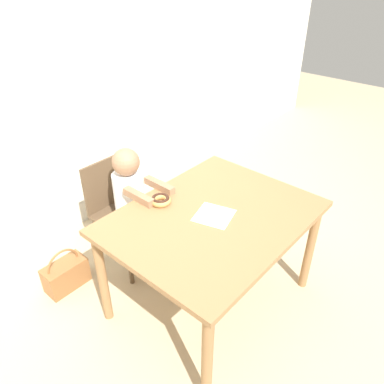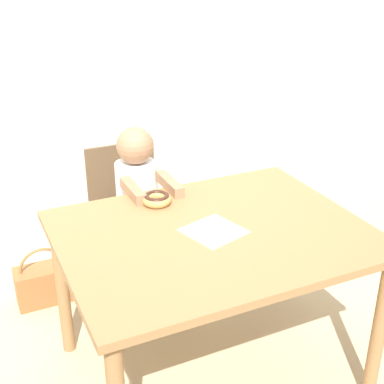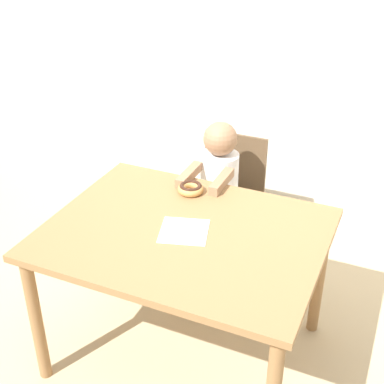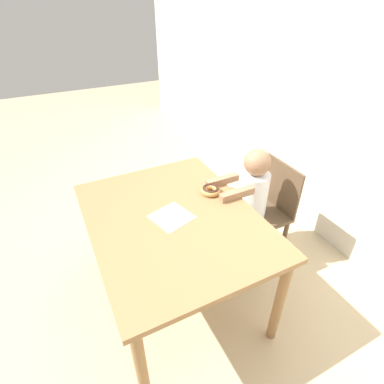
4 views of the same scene
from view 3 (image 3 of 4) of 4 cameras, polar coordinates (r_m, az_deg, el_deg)
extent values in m
plane|color=tan|center=(2.93, -0.68, -16.46)|extent=(12.00, 12.00, 0.00)
cube|color=silver|center=(3.55, 9.56, 15.15)|extent=(8.00, 0.05, 2.50)
cube|color=olive|center=(2.46, -0.78, -4.47)|extent=(1.26, 0.98, 0.03)
cylinder|color=olive|center=(2.66, -16.29, -12.97)|extent=(0.06, 0.06, 0.72)
cylinder|color=olive|center=(3.21, -6.83, -3.78)|extent=(0.06, 0.06, 0.72)
cylinder|color=olive|center=(2.89, 13.41, -8.74)|extent=(0.06, 0.06, 0.72)
cube|color=brown|center=(3.22, 3.17, -1.84)|extent=(0.39, 0.45, 0.03)
cube|color=brown|center=(3.30, 4.61, 3.03)|extent=(0.39, 0.02, 0.39)
cylinder|color=brown|center=(3.25, -0.86, -6.17)|extent=(0.04, 0.04, 0.42)
cylinder|color=brown|center=(3.15, 4.61, -7.56)|extent=(0.04, 0.04, 0.42)
cylinder|color=brown|center=(3.54, 1.71, -2.89)|extent=(0.04, 0.04, 0.42)
cylinder|color=brown|center=(3.45, 6.75, -4.06)|extent=(0.04, 0.04, 0.42)
cylinder|color=white|center=(3.29, 2.72, -5.42)|extent=(0.19, 0.19, 0.44)
cylinder|color=white|center=(3.08, 2.90, 0.87)|extent=(0.22, 0.22, 0.38)
sphere|color=#997051|center=(2.95, 3.04, 5.69)|extent=(0.19, 0.19, 0.19)
cube|color=#997051|center=(2.87, -0.33, 1.85)|extent=(0.05, 0.25, 0.05)
cube|color=#997051|center=(2.80, 3.14, 1.14)|extent=(0.05, 0.25, 0.05)
torus|color=tan|center=(2.74, -0.15, 0.34)|extent=(0.13, 0.13, 0.04)
torus|color=#381E14|center=(2.73, -0.15, 0.62)|extent=(0.12, 0.12, 0.02)
cube|color=white|center=(2.44, -0.95, -4.16)|extent=(0.27, 0.27, 0.00)
cube|color=brown|center=(3.68, -3.41, -3.45)|extent=(0.31, 0.16, 0.21)
torus|color=brown|center=(3.63, -3.46, -2.05)|extent=(0.25, 0.02, 0.25)
camera|label=1|loc=(2.44, -52.60, 18.95)|focal=35.00mm
camera|label=2|loc=(1.78, -61.12, 5.05)|focal=50.00mm
camera|label=4|loc=(1.41, 44.41, 13.20)|focal=28.00mm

